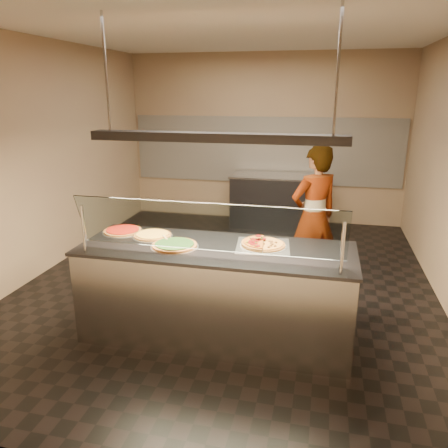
% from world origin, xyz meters
% --- Properties ---
extents(ground, '(5.00, 6.00, 0.02)m').
position_xyz_m(ground, '(0.00, 0.00, -0.01)').
color(ground, black).
rests_on(ground, ground).
extents(ceiling, '(5.00, 6.00, 0.02)m').
position_xyz_m(ceiling, '(0.00, 0.00, 3.01)').
color(ceiling, silver).
rests_on(ceiling, wall_back).
extents(wall_back, '(5.00, 0.02, 3.00)m').
position_xyz_m(wall_back, '(0.00, 3.01, 1.50)').
color(wall_back, tan).
rests_on(wall_back, ground).
extents(wall_front, '(5.00, 0.02, 3.00)m').
position_xyz_m(wall_front, '(0.00, -3.01, 1.50)').
color(wall_front, tan).
rests_on(wall_front, ground).
extents(wall_left, '(0.02, 6.00, 3.00)m').
position_xyz_m(wall_left, '(-2.51, 0.00, 1.50)').
color(wall_left, tan).
rests_on(wall_left, ground).
extents(tile_band, '(4.90, 0.02, 1.20)m').
position_xyz_m(tile_band, '(0.00, 2.98, 1.30)').
color(tile_band, silver).
rests_on(tile_band, wall_back).
extents(serving_counter, '(2.59, 0.94, 0.93)m').
position_xyz_m(serving_counter, '(0.15, -1.26, 0.47)').
color(serving_counter, '#B7B7BC').
rests_on(serving_counter, ground).
extents(sneeze_guard, '(2.35, 0.18, 0.54)m').
position_xyz_m(sneeze_guard, '(0.15, -1.60, 1.23)').
color(sneeze_guard, '#B7B7BC').
rests_on(sneeze_guard, serving_counter).
extents(perforated_tray, '(0.55, 0.55, 0.01)m').
position_xyz_m(perforated_tray, '(0.58, -1.14, 0.94)').
color(perforated_tray, silver).
rests_on(perforated_tray, serving_counter).
extents(half_pizza_pepperoni, '(0.25, 0.43, 0.05)m').
position_xyz_m(half_pizza_pepperoni, '(0.48, -1.14, 0.96)').
color(half_pizza_pepperoni, brown).
rests_on(half_pizza_pepperoni, perforated_tray).
extents(half_pizza_sausage, '(0.25, 0.43, 0.04)m').
position_xyz_m(half_pizza_sausage, '(0.68, -1.14, 0.96)').
color(half_pizza_sausage, brown).
rests_on(half_pizza_sausage, perforated_tray).
extents(pizza_spinach, '(0.46, 0.46, 0.03)m').
position_xyz_m(pizza_spinach, '(-0.24, -1.33, 0.95)').
color(pizza_spinach, silver).
rests_on(pizza_spinach, serving_counter).
extents(pizza_cheese, '(0.40, 0.40, 0.03)m').
position_xyz_m(pizza_cheese, '(-0.56, -1.09, 0.94)').
color(pizza_cheese, silver).
rests_on(pizza_cheese, serving_counter).
extents(pizza_tomato, '(0.42, 0.42, 0.03)m').
position_xyz_m(pizza_tomato, '(-0.92, -1.02, 0.94)').
color(pizza_tomato, silver).
rests_on(pizza_tomato, serving_counter).
extents(pizza_spatula, '(0.28, 0.18, 0.02)m').
position_xyz_m(pizza_spatula, '(-0.33, -1.20, 0.96)').
color(pizza_spatula, '#B7B7BC').
rests_on(pizza_spatula, pizza_spinach).
extents(prep_table, '(1.58, 0.74, 0.93)m').
position_xyz_m(prep_table, '(0.29, 2.55, 0.47)').
color(prep_table, '#303034').
rests_on(prep_table, ground).
extents(worker, '(0.76, 0.72, 1.75)m').
position_xyz_m(worker, '(1.01, 0.19, 0.87)').
color(worker, '#27242A').
rests_on(worker, ground).
extents(heat_lamp_housing, '(2.30, 0.18, 0.08)m').
position_xyz_m(heat_lamp_housing, '(0.15, -1.26, 1.95)').
color(heat_lamp_housing, '#303034').
rests_on(heat_lamp_housing, ceiling).
extents(lamp_rod_left, '(0.02, 0.02, 1.01)m').
position_xyz_m(lamp_rod_left, '(-0.85, -1.26, 2.50)').
color(lamp_rod_left, '#B7B7BC').
rests_on(lamp_rod_left, ceiling).
extents(lamp_rod_right, '(0.02, 0.02, 1.01)m').
position_xyz_m(lamp_rod_right, '(1.15, -1.26, 2.50)').
color(lamp_rod_right, '#B7B7BC').
rests_on(lamp_rod_right, ceiling).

